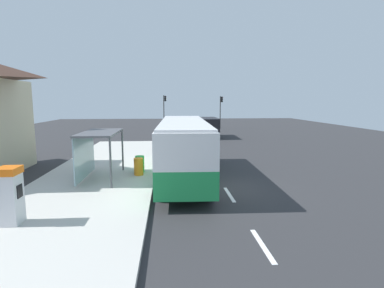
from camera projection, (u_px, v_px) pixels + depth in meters
ground_plane at (195, 147)px, 28.83m from camera, size 56.00×92.00×0.04m
sidewalk_platform at (97, 179)px, 16.48m from camera, size 6.20×30.00×0.18m
lane_stripe_seg_0 at (262, 245)px, 9.10m from camera, size 0.16×2.20×0.01m
lane_stripe_seg_1 at (229, 195)px, 14.04m from camera, size 0.16×2.20×0.01m
lane_stripe_seg_2 at (213, 170)px, 18.97m from camera, size 0.16×2.20×0.01m
lane_stripe_seg_3 at (204, 156)px, 23.91m from camera, size 0.16×2.20×0.01m
lane_stripe_seg_4 at (198, 146)px, 28.85m from camera, size 0.16×2.20×0.01m
lane_stripe_seg_5 at (194, 140)px, 33.78m from camera, size 0.16×2.20×0.01m
lane_stripe_seg_6 at (190, 135)px, 38.72m from camera, size 0.16×2.20×0.01m
lane_stripe_seg_7 at (188, 131)px, 43.65m from camera, size 0.16×2.20×0.01m
bus at (183, 146)px, 16.79m from camera, size 2.84×11.08×3.21m
white_van at (209, 126)px, 35.91m from camera, size 2.16×5.26×2.30m
sedan_near at (196, 121)px, 54.21m from camera, size 2.00×4.47×1.52m
sedan_far at (202, 126)px, 43.45m from camera, size 1.97×4.46×1.52m
ticket_machine at (10, 195)px, 10.16m from camera, size 0.66×0.76×1.94m
recycling_bin_orange at (139, 167)px, 16.98m from camera, size 0.52×0.52×0.95m
recycling_bin_green at (140, 164)px, 17.67m from camera, size 0.52×0.52×0.95m
traffic_light_near_side at (221, 107)px, 46.51m from camera, size 0.49×0.28×5.00m
traffic_light_far_side at (164, 107)px, 46.63m from camera, size 0.49×0.28×5.13m
bus_shelter at (94, 143)px, 16.01m from camera, size 1.80×4.00×2.50m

